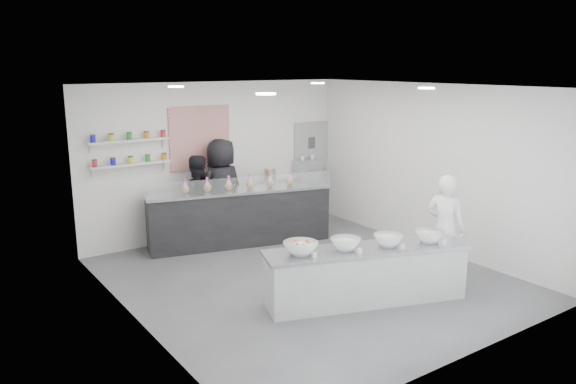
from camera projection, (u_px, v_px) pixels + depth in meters
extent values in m
plane|color=#515156|center=(308.00, 278.00, 8.91)|extent=(6.00, 6.00, 0.00)
plane|color=white|center=(309.00, 87.00, 8.24)|extent=(6.00, 6.00, 0.00)
plane|color=white|center=(216.00, 159.00, 10.97)|extent=(5.50, 0.00, 5.50)
plane|color=white|center=(134.00, 213.00, 7.04)|extent=(0.00, 6.00, 6.00)
plane|color=white|center=(430.00, 168.00, 10.11)|extent=(0.00, 6.00, 6.00)
cube|color=#969693|center=(311.00, 170.00, 12.33)|extent=(0.88, 0.04, 2.10)
cube|color=#AE2523|center=(200.00, 138.00, 10.66)|extent=(1.25, 0.03, 1.20)
cube|color=silver|center=(131.00, 164.00, 9.90)|extent=(1.45, 0.22, 0.04)
cube|color=silver|center=(129.00, 140.00, 9.80)|extent=(1.45, 0.22, 0.04)
cylinder|color=white|center=(266.00, 94.00, 6.67)|extent=(0.24, 0.24, 0.02)
cylinder|color=white|center=(426.00, 88.00, 8.23)|extent=(0.24, 0.24, 0.02)
cylinder|color=white|center=(176.00, 87.00, 8.74)|extent=(0.24, 0.24, 0.02)
cylinder|color=white|center=(318.00, 83.00, 10.30)|extent=(0.24, 0.24, 0.02)
cube|color=#B2B2AD|center=(366.00, 275.00, 7.97)|extent=(3.00, 1.60, 0.80)
cube|color=black|center=(240.00, 217.00, 10.48)|extent=(3.48, 1.48, 1.06)
cube|color=white|center=(244.00, 185.00, 10.06)|extent=(3.28, 0.87, 0.29)
cube|color=#B2B2AD|center=(288.00, 202.00, 11.90)|extent=(1.23, 0.39, 0.92)
cube|color=#93969E|center=(307.00, 169.00, 12.03)|extent=(0.53, 0.36, 0.40)
imported|color=white|center=(445.00, 228.00, 8.67)|extent=(0.59, 0.72, 1.70)
imported|color=black|center=(196.00, 200.00, 10.41)|extent=(0.99, 0.87, 1.70)
imported|color=black|center=(222.00, 190.00, 10.69)|extent=(1.05, 0.78, 1.96)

